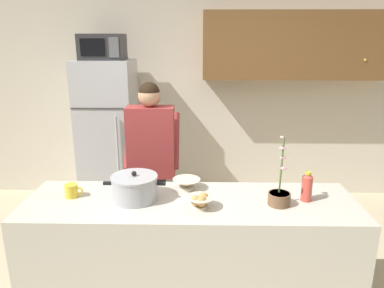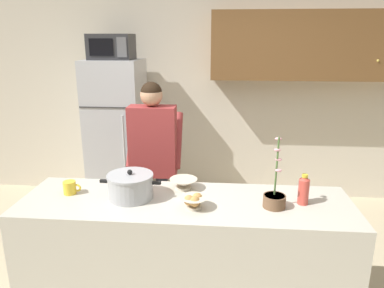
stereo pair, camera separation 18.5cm
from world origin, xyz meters
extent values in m
cube|color=beige|center=(0.00, 2.30, 1.30)|extent=(6.00, 0.12, 2.60)
cube|color=brown|center=(1.20, 2.07, 1.92)|extent=(2.21, 0.34, 0.77)
sphere|color=gold|center=(1.92, 1.90, 1.77)|extent=(0.03, 0.03, 0.03)
cube|color=beige|center=(0.00, 0.00, 0.46)|extent=(2.31, 0.68, 0.92)
cube|color=#B7BABF|center=(-1.02, 1.85, 0.89)|extent=(0.64, 0.64, 1.77)
cube|color=#333333|center=(-1.02, 1.53, 1.28)|extent=(0.63, 0.01, 0.01)
cylinder|color=#B2B2B7|center=(-0.84, 1.50, 0.80)|extent=(0.02, 0.02, 0.80)
cube|color=#2D2D30|center=(-1.02, 1.83, 1.91)|extent=(0.48, 0.36, 0.28)
cube|color=black|center=(-1.08, 1.65, 1.91)|extent=(0.26, 0.01, 0.18)
cube|color=#59595B|center=(-0.85, 1.65, 1.91)|extent=(0.11, 0.01, 0.21)
cylinder|color=#33384C|center=(-0.30, 0.78, 0.40)|extent=(0.11, 0.11, 0.80)
cylinder|color=#33384C|center=(-0.44, 0.78, 0.40)|extent=(0.11, 0.11, 0.80)
cube|color=#993333|center=(-0.37, 0.78, 1.12)|extent=(0.42, 0.21, 0.63)
sphere|color=tan|center=(-0.37, 0.78, 1.53)|extent=(0.19, 0.19, 0.19)
sphere|color=black|center=(-0.37, 0.78, 1.56)|extent=(0.18, 0.18, 0.18)
cylinder|color=#993333|center=(-0.17, 0.90, 1.10)|extent=(0.09, 0.38, 0.49)
cylinder|color=#993333|center=(-0.58, 0.89, 1.10)|extent=(0.09, 0.38, 0.49)
cylinder|color=#ADAFB5|center=(-0.39, 0.01, 1.00)|extent=(0.31, 0.31, 0.16)
cylinder|color=#ADAFB5|center=(-0.39, 0.01, 1.09)|extent=(0.32, 0.32, 0.02)
sphere|color=black|center=(-0.39, 0.01, 1.11)|extent=(0.04, 0.04, 0.04)
cube|color=black|center=(-0.58, 0.01, 1.04)|extent=(0.06, 0.02, 0.02)
cube|color=black|center=(-0.20, 0.01, 1.04)|extent=(0.06, 0.02, 0.02)
cylinder|color=yellow|center=(-0.85, 0.04, 0.97)|extent=(0.09, 0.09, 0.10)
torus|color=yellow|center=(-0.79, 0.04, 0.97)|extent=(0.06, 0.01, 0.06)
cylinder|color=beige|center=(0.07, -0.11, 0.93)|extent=(0.10, 0.10, 0.02)
cone|color=beige|center=(0.07, -0.11, 0.97)|extent=(0.19, 0.19, 0.06)
sphere|color=tan|center=(0.04, -0.13, 0.98)|extent=(0.07, 0.07, 0.07)
sphere|color=tan|center=(0.09, -0.09, 0.98)|extent=(0.07, 0.07, 0.07)
sphere|color=tan|center=(0.08, -0.15, 0.98)|extent=(0.07, 0.07, 0.07)
cylinder|color=beige|center=(-0.03, 0.20, 0.93)|extent=(0.11, 0.11, 0.02)
cone|color=beige|center=(-0.03, 0.20, 0.97)|extent=(0.21, 0.21, 0.06)
cylinder|color=#D84C3F|center=(0.80, 0.02, 1.01)|extent=(0.07, 0.07, 0.18)
cone|color=#D84C3F|center=(0.80, 0.02, 1.11)|extent=(0.07, 0.07, 0.03)
cylinder|color=gold|center=(0.80, 0.02, 1.12)|extent=(0.04, 0.04, 0.02)
cylinder|color=brown|center=(0.60, -0.05, 0.96)|extent=(0.15, 0.15, 0.09)
cylinder|color=#38281E|center=(0.60, -0.05, 1.00)|extent=(0.14, 0.14, 0.01)
cylinder|color=#4C7238|center=(0.60, -0.05, 1.21)|extent=(0.01, 0.04, 0.41)
ellipsoid|color=pink|center=(0.61, -0.07, 1.19)|extent=(0.04, 0.03, 0.02)
ellipsoid|color=pink|center=(0.61, -0.05, 1.26)|extent=(0.04, 0.03, 0.02)
ellipsoid|color=pink|center=(0.60, -0.06, 1.32)|extent=(0.04, 0.03, 0.02)
ellipsoid|color=pink|center=(0.60, -0.04, 1.39)|extent=(0.04, 0.03, 0.02)
camera|label=1|loc=(0.06, -2.30, 2.01)|focal=33.85mm
camera|label=2|loc=(0.24, -2.29, 2.01)|focal=33.85mm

